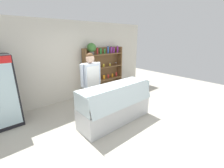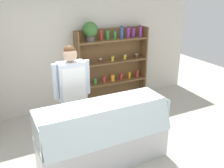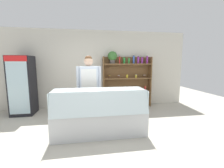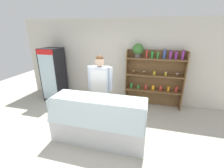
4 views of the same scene
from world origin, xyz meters
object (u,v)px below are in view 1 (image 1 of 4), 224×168
Objects in this scene: shop_clerk at (91,78)px; shelving_unit at (101,65)px; deli_display_case at (115,110)px; drinks_fridge at (2,92)px.

shelving_unit is at bearing 43.42° from shop_clerk.
shelving_unit is at bearing 62.04° from deli_display_case.
deli_display_case is 1.14× the size of shop_clerk.
shop_clerk is (2.00, -0.91, 0.17)m from drinks_fridge.
drinks_fridge is at bearing 155.45° from shop_clerk.
shelving_unit reaches higher than drinks_fridge.
shop_clerk is at bearing 105.12° from deli_display_case.
deli_display_case is at bearing -117.96° from shelving_unit.
shelving_unit reaches higher than shop_clerk.
drinks_fridge is 2.85m from deli_display_case.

